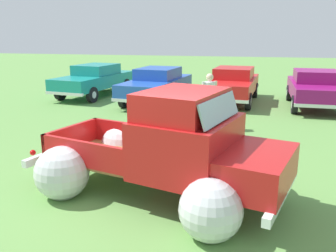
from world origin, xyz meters
TOP-DOWN VIEW (x-y plane):
  - ground_plane at (0.00, 0.00)m, footprint 80.00×80.00m
  - vintage_pickup_truck at (0.37, -0.10)m, footprint 4.96×3.65m
  - show_car_0 at (-5.42, 9.44)m, footprint 2.46×4.82m
  - show_car_1 at (-2.21, 8.49)m, footprint 2.30×4.70m
  - show_car_2 at (0.86, 9.35)m, footprint 2.17×4.66m
  - show_car_3 at (4.05, 8.92)m, footprint 1.97×4.31m
  - spectator_0 at (0.40, 4.77)m, footprint 0.48×0.48m

SIDE VIEW (x-z plane):
  - ground_plane at x=0.00m, z-range 0.00..0.00m
  - vintage_pickup_truck at x=0.37m, z-range -0.22..1.74m
  - show_car_1 at x=-2.21m, z-range 0.07..1.50m
  - show_car_2 at x=0.86m, z-range 0.07..1.50m
  - show_car_3 at x=4.05m, z-range 0.07..1.50m
  - show_car_0 at x=-5.42m, z-range 0.07..1.50m
  - spectator_0 at x=0.40m, z-range 0.12..1.79m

